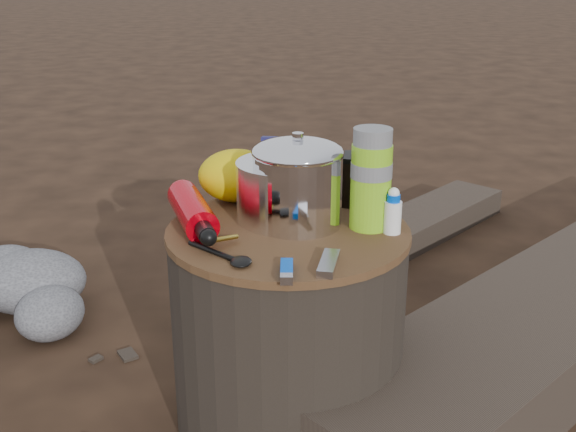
{
  "coord_description": "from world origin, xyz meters",
  "views": [
    {
      "loc": [
        0.0,
        -1.32,
        0.98
      ],
      "look_at": [
        0.0,
        0.0,
        0.48
      ],
      "focal_mm": 43.85,
      "sensor_mm": 36.0,
      "label": 1
    }
  ],
  "objects_px": {
    "camping_pot": "(298,182)",
    "fuel_bottle": "(192,211)",
    "travel_mug": "(351,180)",
    "stump": "(288,327)",
    "thermos": "(371,180)"
  },
  "relations": [
    {
      "from": "camping_pot",
      "to": "thermos",
      "type": "height_order",
      "value": "thermos"
    },
    {
      "from": "camping_pot",
      "to": "fuel_bottle",
      "type": "bearing_deg",
      "value": -176.67
    },
    {
      "from": "travel_mug",
      "to": "camping_pot",
      "type": "bearing_deg",
      "value": -133.3
    },
    {
      "from": "stump",
      "to": "camping_pot",
      "type": "height_order",
      "value": "camping_pot"
    },
    {
      "from": "camping_pot",
      "to": "fuel_bottle",
      "type": "relative_size",
      "value": 0.66
    },
    {
      "from": "stump",
      "to": "camping_pot",
      "type": "distance_m",
      "value": 0.32
    },
    {
      "from": "camping_pot",
      "to": "fuel_bottle",
      "type": "height_order",
      "value": "camping_pot"
    },
    {
      "from": "thermos",
      "to": "travel_mug",
      "type": "relative_size",
      "value": 1.84
    },
    {
      "from": "travel_mug",
      "to": "fuel_bottle",
      "type": "bearing_deg",
      "value": -157.33
    },
    {
      "from": "stump",
      "to": "travel_mug",
      "type": "xyz_separation_m",
      "value": [
        0.14,
        0.16,
        0.28
      ]
    },
    {
      "from": "camping_pot",
      "to": "travel_mug",
      "type": "height_order",
      "value": "camping_pot"
    },
    {
      "from": "camping_pot",
      "to": "travel_mug",
      "type": "distance_m",
      "value": 0.18
    },
    {
      "from": "camping_pot",
      "to": "travel_mug",
      "type": "xyz_separation_m",
      "value": [
        0.12,
        0.13,
        -0.04
      ]
    },
    {
      "from": "camping_pot",
      "to": "fuel_bottle",
      "type": "distance_m",
      "value": 0.22
    },
    {
      "from": "stump",
      "to": "thermos",
      "type": "height_order",
      "value": "thermos"
    }
  ]
}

